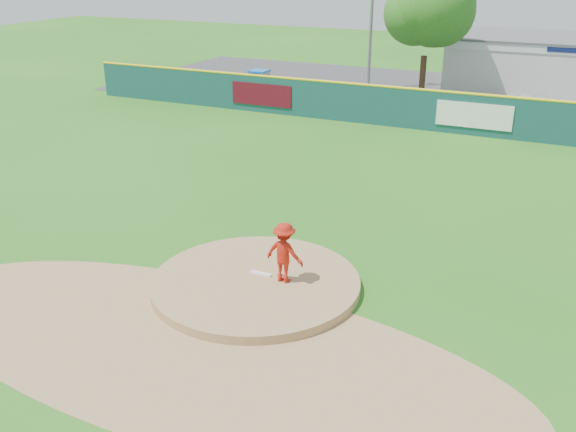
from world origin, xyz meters
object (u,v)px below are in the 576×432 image
at_px(pitcher, 284,253).
at_px(pool_building_grp, 575,64).
at_px(playground_slide, 259,84).
at_px(van, 544,109).
at_px(deciduous_tree, 427,21).

bearing_deg(pitcher, pool_building_grp, -95.14).
bearing_deg(pool_building_grp, pitcher, -99.45).
bearing_deg(pool_building_grp, playground_slide, -148.71).
relative_size(pitcher, pool_building_grp, 0.11).
distance_m(pitcher, pool_building_grp, 32.18).
distance_m(van, deciduous_tree, 8.59).
xyz_separation_m(pitcher, van, (4.45, 22.01, -0.38)).
bearing_deg(pitcher, van, -97.12).
xyz_separation_m(pitcher, deciduous_tree, (-2.72, 24.75, 3.49)).
relative_size(van, playground_slide, 1.62).
height_order(pitcher, van, pitcher).
xyz_separation_m(pitcher, pool_building_grp, (5.28, 31.74, 0.60)).
bearing_deg(deciduous_tree, van, -20.91).
xyz_separation_m(van, playground_slide, (-16.37, -0.72, 0.14)).
bearing_deg(van, pool_building_grp, 18.53).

